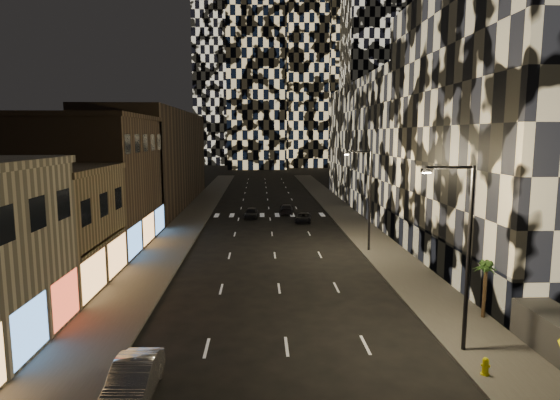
{
  "coord_description": "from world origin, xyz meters",
  "views": [
    {
      "loc": [
        -1.31,
        -11.2,
        10.54
      ],
      "look_at": [
        0.12,
        21.33,
        6.0
      ],
      "focal_mm": 30.0,
      "sensor_mm": 36.0,
      "label": 1
    }
  ],
  "objects": [
    {
      "name": "midrise_right",
      "position": [
        20.0,
        24.5,
        11.0
      ],
      "size": [
        16.0,
        25.0,
        22.0
      ],
      "primitive_type": "cube",
      "color": "#232326",
      "rests_on": "ground"
    },
    {
      "name": "sidewalk_right",
      "position": [
        10.0,
        50.0,
        0.07
      ],
      "size": [
        4.0,
        120.0,
        0.15
      ],
      "primitive_type": "cube",
      "color": "#47443F",
      "rests_on": "ground"
    },
    {
      "name": "palm_tree",
      "position": [
        11.5,
        13.96,
        2.9
      ],
      "size": [
        1.69,
        1.7,
        3.34
      ],
      "color": "#47331E",
      "rests_on": "sidewalk_right"
    },
    {
      "name": "midrise_base",
      "position": [
        12.3,
        24.5,
        1.5
      ],
      "size": [
        0.6,
        25.0,
        3.0
      ],
      "primitive_type": "cube",
      "color": "#383838",
      "rests_on": "ground"
    },
    {
      "name": "retail_tan",
      "position": [
        -17.0,
        21.0,
        4.0
      ],
      "size": [
        10.0,
        10.0,
        8.0
      ],
      "primitive_type": "cube",
      "color": "#7D694B",
      "rests_on": "ground"
    },
    {
      "name": "car_dark_midlane",
      "position": [
        -2.38,
        47.77,
        0.68
      ],
      "size": [
        1.89,
        4.07,
        1.35
      ],
      "primitive_type": "imported",
      "rotation": [
        0.0,
        0.0,
        -0.07
      ],
      "color": "black",
      "rests_on": "ground"
    },
    {
      "name": "sidewalk_left",
      "position": [
        -10.0,
        50.0,
        0.07
      ],
      "size": [
        4.0,
        120.0,
        0.15
      ],
      "primitive_type": "cube",
      "color": "#47443F",
      "rests_on": "ground"
    },
    {
      "name": "retail_brown",
      "position": [
        -17.0,
        33.5,
        6.0
      ],
      "size": [
        10.0,
        15.0,
        12.0
      ],
      "primitive_type": "cube",
      "color": "#4B3A2A",
      "rests_on": "ground"
    },
    {
      "name": "car_silver_parked",
      "position": [
        -6.43,
        6.63,
        0.77
      ],
      "size": [
        1.63,
        4.65,
        1.53
      ],
      "primitive_type": "imported",
      "rotation": [
        0.0,
        0.0,
        -0.0
      ],
      "color": "#98989D",
      "rests_on": "ground"
    },
    {
      "name": "tower_right_mid",
      "position": [
        35.0,
        135.0,
        50.0
      ],
      "size": [
        20.0,
        20.0,
        100.0
      ],
      "primitive_type": "cube",
      "color": "black",
      "rests_on": "ground"
    },
    {
      "name": "fire_hydrant",
      "position": [
        8.5,
        7.57,
        0.52
      ],
      "size": [
        0.39,
        0.37,
        0.79
      ],
      "rotation": [
        0.0,
        0.0,
        -0.43
      ],
      "color": "yellow",
      "rests_on": "sidewalk_right"
    },
    {
      "name": "tower_center_low",
      "position": [
        -2.0,
        140.0,
        47.5
      ],
      "size": [
        18.0,
        18.0,
        95.0
      ],
      "primitive_type": "cube",
      "color": "black",
      "rests_on": "ground"
    },
    {
      "name": "midrise_filler_right",
      "position": [
        20.0,
        57.0,
        9.0
      ],
      "size": [
        16.0,
        40.0,
        18.0
      ],
      "primitive_type": "cube",
      "color": "#232326",
      "rests_on": "ground"
    },
    {
      "name": "curb_right",
      "position": [
        7.9,
        50.0,
        0.07
      ],
      "size": [
        0.2,
        120.0,
        0.15
      ],
      "primitive_type": "cube",
      "color": "#4C4C47",
      "rests_on": "ground"
    },
    {
      "name": "retail_filler_left",
      "position": [
        -17.0,
        60.0,
        7.0
      ],
      "size": [
        10.0,
        40.0,
        14.0
      ],
      "primitive_type": "cube",
      "color": "#4B3A2A",
      "rests_on": "ground"
    },
    {
      "name": "car_dark_oncoming",
      "position": [
        2.3,
        50.87,
        0.65
      ],
      "size": [
        2.11,
        4.57,
        1.3
      ],
      "primitive_type": "imported",
      "rotation": [
        0.0,
        0.0,
        3.08
      ],
      "color": "black",
      "rests_on": "ground"
    },
    {
      "name": "streetlight_near",
      "position": [
        8.35,
        10.0,
        5.35
      ],
      "size": [
        2.55,
        0.25,
        9.0
      ],
      "color": "black",
      "rests_on": "sidewalk_right"
    },
    {
      "name": "curb_left",
      "position": [
        -7.9,
        50.0,
        0.07
      ],
      "size": [
        0.2,
        120.0,
        0.15
      ],
      "primitive_type": "cube",
      "color": "#4C4C47",
      "rests_on": "ground"
    },
    {
      "name": "streetlight_far",
      "position": [
        8.35,
        30.0,
        5.35
      ],
      "size": [
        2.55,
        0.25,
        9.0
      ],
      "color": "black",
      "rests_on": "sidewalk_right"
    },
    {
      "name": "car_dark_rightlane",
      "position": [
        4.0,
        44.55,
        0.55
      ],
      "size": [
        2.35,
        4.17,
        1.1
      ],
      "primitive_type": "imported",
      "rotation": [
        0.0,
        0.0,
        -0.14
      ],
      "color": "black",
      "rests_on": "ground"
    }
  ]
}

